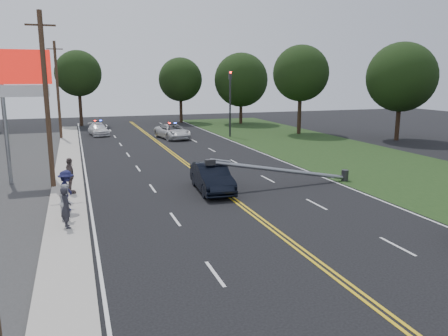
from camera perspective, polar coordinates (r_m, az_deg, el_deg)
name	(u,v)px	position (r m, az deg, el deg)	size (l,w,h in m)	color
ground	(287,240)	(17.94, 8.28, -9.28)	(120.00, 120.00, 0.00)	black
sidewalk	(68,194)	(25.64, -19.73, -3.26)	(1.80, 70.00, 0.12)	#AAA499
grass_verge	(393,169)	(33.33, 21.23, -0.10)	(12.00, 80.00, 0.01)	#193113
centerline_yellow	(213,183)	(26.80, -1.49, -2.03)	(0.36, 80.00, 0.00)	gold
pylon_sign	(24,84)	(28.97, -24.71, 9.92)	(3.20, 0.35, 8.00)	gray
traffic_signal	(230,98)	(47.68, 0.80, 9.15)	(0.28, 0.41, 7.05)	#2D2D30
fallen_streetlight	(289,171)	(26.36, 8.53, -0.36)	(9.36, 0.44, 1.91)	#2D2D30
utility_pole_mid	(47,101)	(26.91, -22.16, 8.11)	(1.60, 0.28, 10.00)	#382619
utility_pole_far	(58,90)	(48.87, -20.89, 9.48)	(1.60, 0.28, 10.00)	#382619
tree_6	(78,73)	(61.46, -18.51, 11.63)	(5.97, 5.97, 9.87)	black
tree_7	(180,80)	(63.21, -5.72, 11.42)	(6.13, 6.13, 9.13)	black
tree_8	(241,80)	(61.38, 2.25, 11.42)	(7.36, 7.36, 9.71)	black
tree_9	(301,73)	(50.89, 10.00, 12.08)	(6.27, 6.27, 9.97)	black
tree_13	(401,77)	(48.27, 22.16, 10.93)	(6.94, 6.94, 9.88)	black
crashed_sedan	(212,178)	(24.89, -1.59, -1.25)	(1.68, 4.83, 1.59)	black
emergency_a	(173,132)	(46.74, -6.73, 4.75)	(2.47, 5.36, 1.49)	silver
emergency_b	(98,129)	(51.10, -16.09, 4.86)	(1.80, 4.42, 1.28)	silver
bystander_a	(66,207)	(19.70, -19.93, -4.87)	(0.65, 0.42, 1.77)	#26262E
bystander_b	(66,202)	(20.85, -19.88, -4.16)	(0.79, 0.62, 1.63)	silver
bystander_c	(67,191)	(22.04, -19.85, -2.82)	(1.29, 0.74, 1.99)	#1C1D46
bystander_d	(70,176)	(25.34, -19.45, -0.96)	(1.16, 0.48, 1.98)	#5A4B48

